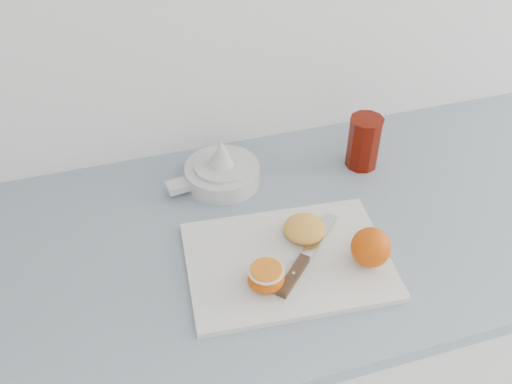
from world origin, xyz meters
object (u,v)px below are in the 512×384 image
citrus_juicer (221,171)px  red_tumbler (364,144)px  cutting_board (288,261)px  half_orange (266,277)px  counter (284,356)px

citrus_juicer → red_tumbler: bearing=-5.6°
red_tumbler → cutting_board: bearing=-137.5°
cutting_board → half_orange: 0.08m
half_orange → cutting_board: bearing=39.4°
cutting_board → red_tumbler: red_tumbler is taller
half_orange → red_tumbler: 0.41m
cutting_board → half_orange: half_orange is taller
counter → half_orange: bearing=-125.0°
counter → half_orange: size_ratio=39.99×
half_orange → red_tumbler: bearing=42.0°
citrus_juicer → red_tumbler: size_ratio=1.70×
cutting_board → red_tumbler: (0.25, 0.23, 0.05)m
cutting_board → citrus_juicer: bearing=102.5°
red_tumbler → citrus_juicer: bearing=174.4°
cutting_board → red_tumbler: bearing=42.5°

